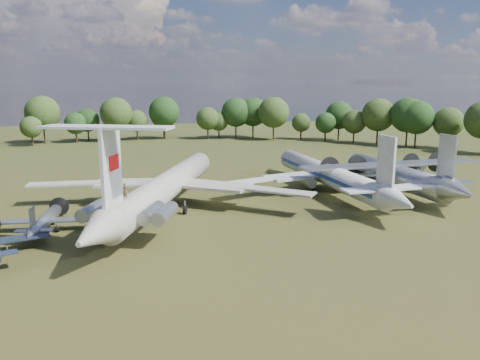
{
  "coord_description": "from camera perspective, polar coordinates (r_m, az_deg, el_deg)",
  "views": [
    {
      "loc": [
        -5.91,
        -65.39,
        18.38
      ],
      "look_at": [
        5.99,
        -2.54,
        5.0
      ],
      "focal_mm": 35.0,
      "sensor_mm": 36.0,
      "label": 1
    }
  ],
  "objects": [
    {
      "name": "person_on_il62",
      "position": [
        54.5,
        -13.81,
        -1.25
      ],
      "size": [
        0.76,
        0.74,
        1.76
      ],
      "primitive_type": "imported",
      "rotation": [
        0.0,
        0.0,
        2.42
      ],
      "color": "#8C6547",
      "rests_on": "il62_airliner"
    },
    {
      "name": "tu104_jet",
      "position": [
        80.5,
        10.62,
        0.19
      ],
      "size": [
        40.78,
        51.8,
        4.87
      ],
      "primitive_type": null,
      "rotation": [
        0.0,
        0.0,
        0.09
      ],
      "color": "silver",
      "rests_on": "ground"
    },
    {
      "name": "an12_transport",
      "position": [
        83.63,
        18.35,
        0.21
      ],
      "size": [
        35.99,
        39.52,
        4.84
      ],
      "primitive_type": null,
      "rotation": [
        0.0,
        0.0,
        0.09
      ],
      "color": "#A9ACB1",
      "rests_on": "ground"
    },
    {
      "name": "il62_airliner",
      "position": [
        69.41,
        -8.88,
        -1.34
      ],
      "size": [
        59.22,
        67.16,
        5.5
      ],
      "primitive_type": null,
      "rotation": [
        0.0,
        0.0,
        -0.34
      ],
      "color": "#B4B3AF",
      "rests_on": "ground"
    },
    {
      "name": "ground",
      "position": [
        68.18,
        -5.36,
        -3.88
      ],
      "size": [
        300.0,
        300.0,
        0.0
      ],
      "primitive_type": "plane",
      "color": "#1F3913",
      "rests_on": "ground"
    },
    {
      "name": "small_prop_northwest",
      "position": [
        63.53,
        -22.58,
        -4.89
      ],
      "size": [
        12.11,
        15.92,
        2.24
      ],
      "primitive_type": null,
      "rotation": [
        0.0,
        0.0,
        -0.06
      ],
      "color": "#A4A7AC",
      "rests_on": "ground"
    }
  ]
}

